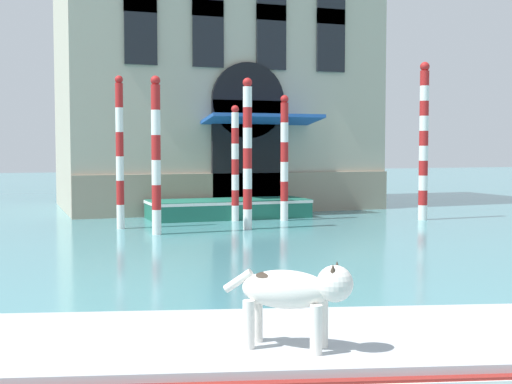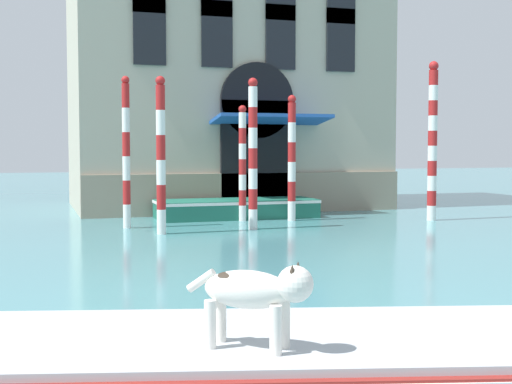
% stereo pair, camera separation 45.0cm
% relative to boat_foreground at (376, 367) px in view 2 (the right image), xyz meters
% --- Properties ---
extents(palazzo_left, '(10.11, 7.40, 12.14)m').
position_rel_boat_foreground_xyz_m(palazzo_left, '(3.85, 18.89, 5.73)').
color(palazzo_left, '#B2A893').
rests_on(palazzo_left, ground_plane).
extents(boat_foreground, '(8.57, 4.05, 0.60)m').
position_rel_boat_foreground_xyz_m(boat_foreground, '(0.00, 0.00, 0.00)').
color(boat_foreground, maroon).
rests_on(boat_foreground, ground_plane).
extents(dog_on_deck, '(0.82, 0.67, 0.65)m').
position_rel_boat_foreground_xyz_m(dog_on_deck, '(-1.05, -0.14, 0.70)').
color(dog_on_deck, silver).
rests_on(dog_on_deck, boat_foreground).
extents(boat_moored_near_palazzo, '(4.64, 1.66, 0.54)m').
position_rel_boat_foreground_xyz_m(boat_moored_near_palazzo, '(3.11, 14.77, -0.04)').
color(boat_moored_near_palazzo, '#1E6651').
rests_on(boat_moored_near_palazzo, ground_plane).
extents(mooring_pole_0, '(0.20, 0.20, 3.83)m').
position_rel_boat_foreground_xyz_m(mooring_pole_0, '(-0.26, 13.09, 1.61)').
color(mooring_pole_0, white).
rests_on(mooring_pole_0, ground_plane).
extents(mooring_pole_1, '(0.21, 0.21, 3.21)m').
position_rel_boat_foreground_xyz_m(mooring_pole_1, '(3.05, 13.92, 1.30)').
color(mooring_pole_1, white).
rests_on(mooring_pole_1, ground_plane).
extents(mooring_pole_2, '(0.23, 0.23, 3.72)m').
position_rel_boat_foreground_xyz_m(mooring_pole_2, '(0.36, 11.63, 1.56)').
color(mooring_pole_2, white).
rests_on(mooring_pole_2, ground_plane).
extents(mooring_pole_3, '(0.23, 0.23, 3.49)m').
position_rel_boat_foreground_xyz_m(mooring_pole_3, '(4.36, 13.54, 1.44)').
color(mooring_pole_3, white).
rests_on(mooring_pole_3, ground_plane).
extents(mooring_pole_4, '(0.23, 0.23, 3.76)m').
position_rel_boat_foreground_xyz_m(mooring_pole_4, '(2.71, 11.89, 1.58)').
color(mooring_pole_4, white).
rests_on(mooring_pole_4, ground_plane).
extents(mooring_pole_5, '(0.26, 0.26, 4.42)m').
position_rel_boat_foreground_xyz_m(mooring_pole_5, '(8.11, 12.41, 1.91)').
color(mooring_pole_5, white).
rests_on(mooring_pole_5, ground_plane).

